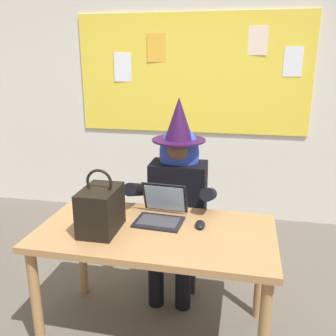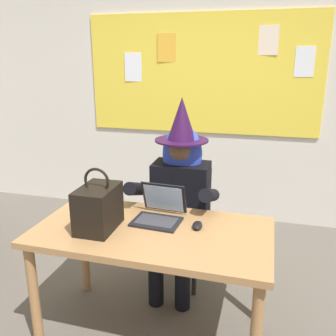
# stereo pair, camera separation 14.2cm
# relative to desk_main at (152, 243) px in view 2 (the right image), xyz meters

# --- Properties ---
(wall_back_bulletin) EXTENTS (6.77, 2.17, 2.84)m
(wall_back_bulletin) POSITION_rel_desk_main_xyz_m (-0.07, 1.98, 0.78)
(wall_back_bulletin) COLOR silver
(wall_back_bulletin) RESTS_ON ground
(desk_main) EXTENTS (1.41, 0.75, 0.74)m
(desk_main) POSITION_rel_desk_main_xyz_m (0.00, 0.00, 0.00)
(desk_main) COLOR #A37547
(desk_main) RESTS_ON ground
(chair_at_desk) EXTENTS (0.46, 0.46, 0.89)m
(chair_at_desk) POSITION_rel_desk_main_xyz_m (0.03, 0.73, -0.15)
(chair_at_desk) COLOR black
(chair_at_desk) RESTS_ON ground
(person_costumed) EXTENTS (0.60, 0.66, 1.45)m
(person_costumed) POSITION_rel_desk_main_xyz_m (0.02, 0.61, 0.14)
(person_costumed) COLOR black
(person_costumed) RESTS_ON ground
(laptop) EXTENTS (0.31, 0.30, 0.22)m
(laptop) POSITION_rel_desk_main_xyz_m (0.00, 0.14, 0.14)
(laptop) COLOR black
(laptop) RESTS_ON desk_main
(computer_mouse) EXTENTS (0.07, 0.11, 0.03)m
(computer_mouse) POSITION_rel_desk_main_xyz_m (0.26, 0.08, 0.11)
(computer_mouse) COLOR black
(computer_mouse) RESTS_ON desk_main
(handbag) EXTENTS (0.20, 0.30, 0.38)m
(handbag) POSITION_rel_desk_main_xyz_m (-0.31, -0.07, 0.23)
(handbag) COLOR black
(handbag) RESTS_ON desk_main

